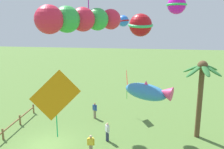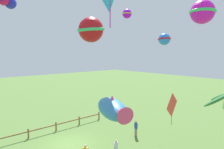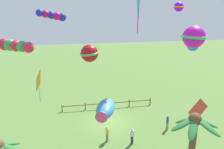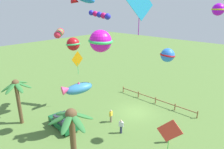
{
  "view_description": "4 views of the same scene",
  "coord_description": "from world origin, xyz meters",
  "views": [
    {
      "loc": [
        16.9,
        7.46,
        9.99
      ],
      "look_at": [
        0.1,
        5.25,
        5.97
      ],
      "focal_mm": 39.99,
      "sensor_mm": 36.0,
      "label": 1
    },
    {
      "loc": [
        8.66,
        15.68,
        8.27
      ],
      "look_at": [
        -1.02,
        4.68,
        6.73
      ],
      "focal_mm": 32.2,
      "sensor_mm": 36.0,
      "label": 2
    },
    {
      "loc": [
        4.13,
        23.64,
        12.65
      ],
      "look_at": [
        0.5,
        4.72,
        7.06
      ],
      "focal_mm": 37.39,
      "sensor_mm": 36.0,
      "label": 3
    },
    {
      "loc": [
        -13.17,
        18.93,
        12.96
      ],
      "look_at": [
        -0.87,
        5.44,
        6.71
      ],
      "focal_mm": 32.23,
      "sensor_mm": 36.0,
      "label": 4
    }
  ],
  "objects": [
    {
      "name": "kite_ball_0",
      "position": [
        -7.76,
        -0.45,
        12.67
      ],
      "size": [
        1.47,
        1.47,
        1.03
      ],
      "color": "#B30CEA"
    },
    {
      "name": "kite_diamond_3",
      "position": [
        -7.37,
        5.8,
        3.53
      ],
      "size": [
        2.13,
        0.31,
        2.98
      ],
      "color": "#E63A32"
    },
    {
      "name": "spectator_0",
      "position": [
        -5.92,
        2.73,
        0.81
      ],
      "size": [
        0.39,
        0.49,
        1.59
      ],
      "color": "gray",
      "rests_on": "ground"
    },
    {
      "name": "kite_ball_4",
      "position": [
        2.62,
        7.19,
        9.47
      ],
      "size": [
        1.56,
        1.55,
        1.27
      ],
      "color": "red"
    },
    {
      "name": "kite_fish_7",
      "position": [
        1.61,
        7.78,
        5.29
      ],
      "size": [
        2.24,
        3.32,
        1.36
      ],
      "color": "teal"
    },
    {
      "name": "ground_plane",
      "position": [
        0.0,
        0.0,
        0.0
      ],
      "size": [
        120.0,
        120.0,
        0.0
      ],
      "primitive_type": "plane",
      "color": "#567A38"
    },
    {
      "name": "spectator_2",
      "position": [
        -1.47,
        4.66,
        0.81
      ],
      "size": [
        0.48,
        0.4,
        1.59
      ],
      "color": "#2D3351",
      "rests_on": "ground"
    },
    {
      "name": "kite_ball_1",
      "position": [
        -3.88,
        9.85,
        10.81
      ],
      "size": [
        1.91,
        1.91,
        1.45
      ],
      "color": "#DE13BF"
    },
    {
      "name": "rail_fence",
      "position": [
        -0.58,
        -3.91,
        0.59
      ],
      "size": [
        11.72,
        0.12,
        0.95
      ],
      "color": "brown",
      "rests_on": "ground"
    },
    {
      "name": "kite_ball_8",
      "position": [
        -6.42,
        5.43,
        9.5
      ],
      "size": [
        1.53,
        1.53,
        1.02
      ],
      "color": "#2E75F0"
    }
  ]
}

